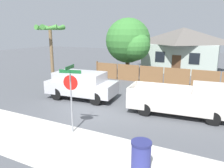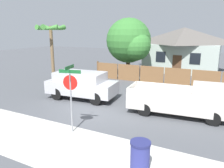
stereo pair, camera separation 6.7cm
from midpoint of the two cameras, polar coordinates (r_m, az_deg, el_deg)
The scene contains 10 objects.
ground_plane at distance 12.18m, azimuth -4.04°, elevation -7.51°, with size 80.00×80.00×0.00m, color #4C4F54.
sidewalk_strip at distance 9.57m, azimuth -15.61°, elevation -14.22°, with size 36.00×3.20×0.01m.
wooden_fence at distance 18.76m, azimuth 13.54°, elevation 2.07°, with size 13.00×0.12×1.56m.
house at distance 26.14m, azimuth 18.16°, elevation 8.84°, with size 8.18×6.64×4.76m.
oak_tree at distance 21.38m, azimuth 4.82°, elevation 10.96°, with size 4.50×4.29×5.62m.
palm_tree at distance 20.11m, azimuth -15.58°, elevation 12.69°, with size 2.44×2.64×4.92m.
red_suv at distance 14.50m, azimuth -7.83°, elevation -0.05°, with size 4.71×2.38×1.79m.
orange_pickup at distance 12.18m, azimuth 18.41°, elevation -3.96°, with size 5.51×2.44×1.76m.
stop_sign at distance 9.48m, azimuth -10.59°, elevation -1.01°, with size 0.96×0.86×3.00m.
trash_bin at distance 7.37m, azimuth 7.61°, elevation -18.23°, with size 0.66×0.66×1.04m.
Camera 2 is at (5.96, -9.66, 4.41)m, focal length 35.00 mm.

